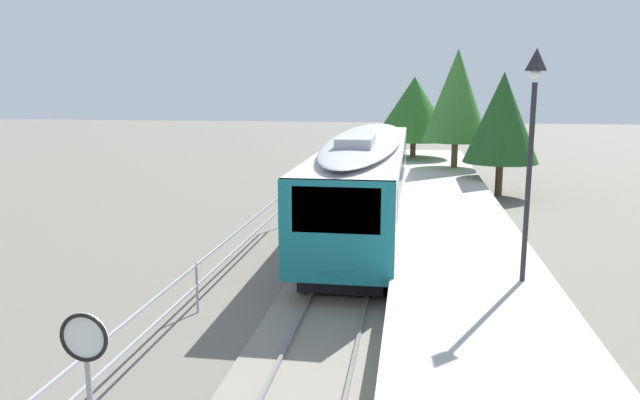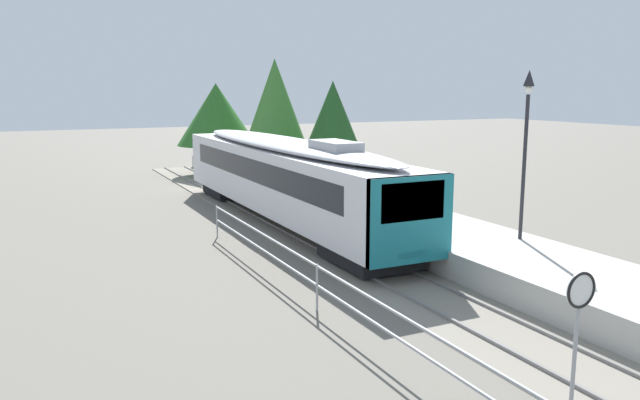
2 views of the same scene
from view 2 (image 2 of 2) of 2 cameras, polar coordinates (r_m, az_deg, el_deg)
name	(u,v)px [view 2 (image 2 of 2)]	position (r m, az deg, el deg)	size (l,w,h in m)	color
ground_plane	(311,298)	(17.25, -0.81, -8.98)	(160.00, 160.00, 0.00)	#6B665B
track_rails	(403,282)	(18.64, 7.65, -7.49)	(3.20, 60.00, 0.14)	gray
commuter_train	(284,174)	(26.12, -3.32, 2.42)	(2.82, 19.33, 3.74)	silver
station_platform	(490,256)	(20.44, 15.35, -4.97)	(3.90, 60.00, 0.90)	#B7B5AD
platform_lamp_mid_platform	(527,123)	(20.51, 18.49, 6.75)	(0.34, 0.34, 5.35)	#232328
speed_limit_sign	(579,312)	(10.91, 22.74, -9.53)	(0.61, 0.10, 2.81)	#9EA0A5
tree_behind_carpark	(217,114)	(41.50, -9.51, 7.79)	(5.23, 5.23, 6.06)	brown
tree_behind_station_far	(333,121)	(35.30, 1.19, 7.31)	(3.70, 3.70, 6.15)	brown
tree_distant_left	(275,102)	(37.94, -4.16, 9.01)	(3.73, 3.73, 7.49)	brown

